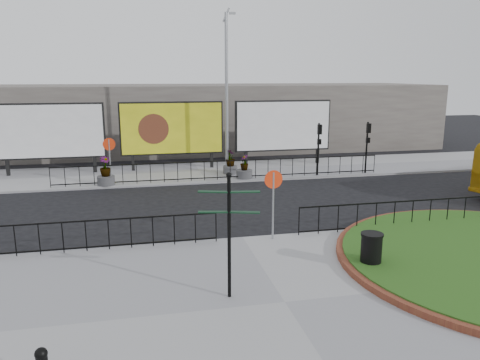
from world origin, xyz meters
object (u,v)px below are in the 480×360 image
object	(u,v)px
litter_bin	(371,251)
planter_a	(106,174)
planter_c	(244,170)
billboard_mid	(172,129)
lamp_post	(227,92)
planter_b	(230,164)
fingerpost_sign	(229,223)

from	to	relation	value
litter_bin	planter_a	distance (m)	15.40
planter_a	planter_c	xyz separation A→B (m)	(7.46, 0.08, -0.14)
billboard_mid	lamp_post	xyz separation A→B (m)	(3.01, -1.97, 2.23)
litter_bin	billboard_mid	bearing A→B (deg)	105.74
billboard_mid	planter_b	size ratio (longest dim) A/B	4.35
litter_bin	planter_a	world-z (taller)	planter_a
planter_b	fingerpost_sign	bearing A→B (deg)	-101.07
planter_a	planter_c	bearing A→B (deg)	0.65
lamp_post	planter_a	size ratio (longest dim) A/B	6.10
planter_b	planter_c	bearing A→B (deg)	-69.95
planter_b	litter_bin	bearing A→B (deg)	-84.20
litter_bin	lamp_post	bearing A→B (deg)	96.43
billboard_mid	planter_b	distance (m)	4.24
litter_bin	planter_b	size ratio (longest dim) A/B	0.77
lamp_post	litter_bin	bearing A→B (deg)	-83.57
planter_a	fingerpost_sign	bearing A→B (deg)	-74.06
billboard_mid	planter_c	distance (m)	5.47
billboard_mid	planter_c	size ratio (longest dim) A/B	4.73
planter_a	planter_c	distance (m)	7.46
fingerpost_sign	planter_c	distance (m)	14.41
lamp_post	planter_c	size ratio (longest dim) A/B	7.04
billboard_mid	planter_c	xyz separation A→B (m)	(3.70, -3.49, -2.03)
billboard_mid	planter_a	xyz separation A→B (m)	(-3.76, -3.57, -1.88)
fingerpost_sign	litter_bin	size ratio (longest dim) A/B	3.02
billboard_mid	fingerpost_sign	world-z (taller)	billboard_mid
litter_bin	planter_c	world-z (taller)	planter_c
litter_bin	planter_c	bearing A→B (deg)	94.15
billboard_mid	planter_a	world-z (taller)	billboard_mid
billboard_mid	planter_c	bearing A→B (deg)	-43.30
lamp_post	litter_bin	world-z (taller)	lamp_post
litter_bin	planter_a	xyz separation A→B (m)	(-8.41, 12.90, 0.04)
planter_c	litter_bin	bearing A→B (deg)	-85.85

